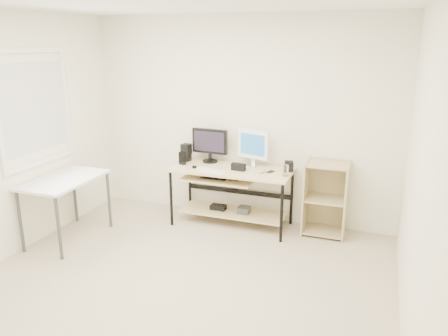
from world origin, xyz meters
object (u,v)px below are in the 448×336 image
desk (230,184)px  white_imac (253,145)px  shelf_unit (326,198)px  black_monitor (210,143)px  side_table (65,185)px  audio_controller (182,158)px

desk → white_imac: size_ratio=3.21×
shelf_unit → black_monitor: 1.61m
shelf_unit → side_table: bearing=-156.7°
shelf_unit → audio_controller: (-1.81, -0.20, 0.38)m
side_table → black_monitor: (1.31, 1.25, 0.33)m
desk → shelf_unit: (1.18, 0.16, -0.09)m
black_monitor → shelf_unit: bearing=1.6°
desk → side_table: same height
side_table → white_imac: white_imac is taller
black_monitor → audio_controller: size_ratio=2.91×
desk → side_table: size_ratio=1.50×
audio_controller → side_table: bearing=-117.9°
desk → shelf_unit: bearing=7.8°
desk → white_imac: 0.57m
white_imac → black_monitor: bearing=-162.4°
desk → black_monitor: bearing=151.6°
side_table → shelf_unit: bearing=23.3°
audio_controller → white_imac: bearing=32.9°
desk → white_imac: (0.23, 0.20, 0.48)m
desk → audio_controller: (-0.63, -0.04, 0.29)m
side_table → audio_controller: (1.02, 1.02, 0.16)m
black_monitor → white_imac: size_ratio=1.03×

